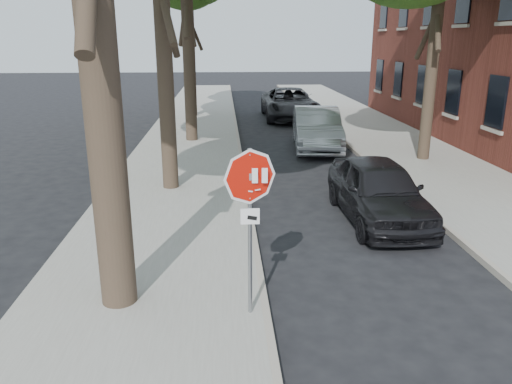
# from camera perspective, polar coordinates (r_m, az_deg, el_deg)

# --- Properties ---
(ground) EXTENTS (120.00, 120.00, 0.00)m
(ground) POSITION_cam_1_polar(r_m,az_deg,el_deg) (8.13, 4.43, -14.06)
(ground) COLOR black
(ground) RESTS_ON ground
(sidewalk_left) EXTENTS (4.00, 55.00, 0.12)m
(sidewalk_left) POSITION_cam_1_polar(r_m,az_deg,el_deg) (19.38, -7.95, 4.64)
(sidewalk_left) COLOR gray
(sidewalk_left) RESTS_ON ground
(sidewalk_right) EXTENTS (4.00, 55.00, 0.12)m
(sidewalk_right) POSITION_cam_1_polar(r_m,az_deg,el_deg) (20.57, 16.46, 4.83)
(sidewalk_right) COLOR gray
(sidewalk_right) RESTS_ON ground
(curb_left) EXTENTS (0.12, 55.00, 0.13)m
(curb_left) POSITION_cam_1_polar(r_m,az_deg,el_deg) (19.33, -1.86, 4.78)
(curb_left) COLOR #9E9384
(curb_left) RESTS_ON ground
(curb_right) EXTENTS (0.12, 55.00, 0.13)m
(curb_right) POSITION_cam_1_polar(r_m,az_deg,el_deg) (19.96, 10.91, 4.88)
(curb_right) COLOR #9E9384
(curb_right) RESTS_ON ground
(stop_sign) EXTENTS (0.76, 0.34, 2.61)m
(stop_sign) POSITION_cam_1_polar(r_m,az_deg,el_deg) (7.22, -0.70, -1.06)
(stop_sign) COLOR gray
(stop_sign) RESTS_ON sidewalk_left
(car_a) EXTENTS (1.82, 4.37, 1.48)m
(car_a) POSITION_cam_1_polar(r_m,az_deg,el_deg) (12.23, 13.82, 0.20)
(car_a) COLOR black
(car_a) RESTS_ON ground
(car_b) EXTENTS (2.18, 5.03, 1.61)m
(car_b) POSITION_cam_1_polar(r_m,az_deg,el_deg) (19.92, 6.95, 7.20)
(car_b) COLOR #919598
(car_b) RESTS_ON ground
(car_d) EXTENTS (2.77, 5.95, 1.65)m
(car_d) POSITION_cam_1_polar(r_m,az_deg,el_deg) (27.38, 3.85, 10.03)
(car_d) COLOR black
(car_d) RESTS_ON ground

